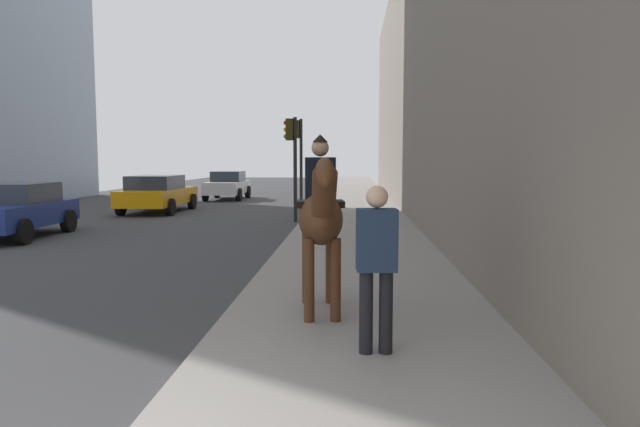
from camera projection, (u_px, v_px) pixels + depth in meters
name	position (u px, v px, depth m)	size (l,w,h in m)	color
mounted_horse_near	(321.00, 215.00, 7.19)	(2.15, 0.72, 2.27)	#4C2B16
pedestrian_greeting	(376.00, 258.00, 5.71)	(0.29, 0.42, 1.70)	black
car_near_lane	(228.00, 185.00, 29.35)	(3.91, 1.90, 1.44)	silver
car_mid_lane	(13.00, 210.00, 15.09)	(3.92, 2.18, 1.44)	navy
car_far_lane	(158.00, 193.00, 22.28)	(4.50, 2.12, 1.44)	orange
traffic_light_near_curb	(292.00, 152.00, 18.66)	(0.20, 0.44, 3.43)	black
traffic_light_far_curb	(299.00, 149.00, 22.39)	(0.20, 0.44, 3.63)	black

